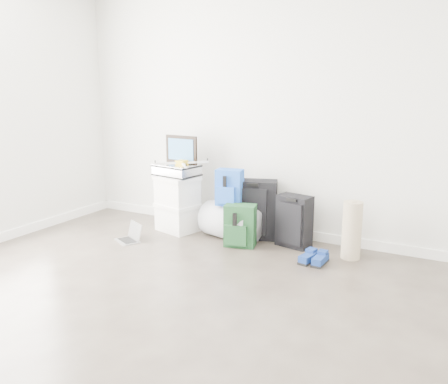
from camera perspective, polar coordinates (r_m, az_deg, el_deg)
The scene contains 14 objects.
ground at distance 3.45m, azimuth -13.97°, elevation -15.78°, with size 5.00×5.00×0.00m, color #352D27.
room_envelope at distance 3.05m, azimuth -15.54°, elevation 14.15°, with size 4.52×5.02×2.71m.
boxes_stack at distance 5.36m, azimuth -5.61°, elevation -1.36°, with size 0.52×0.46×0.63m.
briefcase at distance 5.28m, azimuth -5.70°, elevation 2.63°, with size 0.45×0.33×0.13m, color #B2B2B7.
painting at distance 5.33m, azimuth -5.16°, elevation 5.13°, with size 0.41×0.05×0.31m.
drone at distance 5.20m, azimuth -5.11°, elevation 3.53°, with size 0.46×0.46×0.05m.
duffel_bag at distance 5.07m, azimuth 0.77°, elevation -3.61°, with size 0.38×0.38×0.62m, color #93959B.
blue_backpack at distance 4.95m, azimuth 0.62°, elevation 0.47°, with size 0.30×0.24×0.38m.
large_suitcase at distance 5.09m, azimuth 3.96°, elevation -2.12°, with size 0.46×0.37×0.63m.
green_backpack at distance 4.85m, azimuth 1.90°, elevation -4.16°, with size 0.35×0.29×0.44m.
carry_on at distance 4.88m, azimuth 8.41°, elevation -3.50°, with size 0.37×0.28×0.53m.
shoes at distance 4.52m, azimuth 10.83°, elevation -7.94°, with size 0.24×0.26×0.08m.
rolled_rug at distance 4.66m, azimuth 15.12°, elevation -4.47°, with size 0.18×0.18×0.56m, color tan.
laptop at distance 5.15m, azimuth -11.19°, elevation -5.29°, with size 0.33×0.29×0.19m.
Camera 1 is at (2.10, -2.19, 1.63)m, focal length 38.00 mm.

